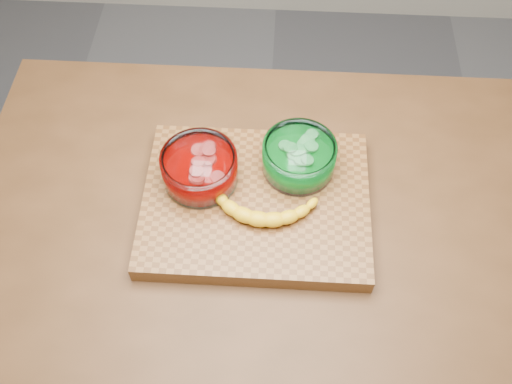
{
  "coord_description": "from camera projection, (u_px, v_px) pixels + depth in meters",
  "views": [
    {
      "loc": [
        0.04,
        -0.62,
        1.89
      ],
      "look_at": [
        0.0,
        0.0,
        0.96
      ],
      "focal_mm": 40.0,
      "sensor_mm": 36.0,
      "label": 1
    }
  ],
  "objects": [
    {
      "name": "ground",
      "position": [
        256.0,
        350.0,
        1.91
      ],
      "size": [
        3.5,
        3.5,
        0.0
      ],
      "primitive_type": "plane",
      "color": "#5E5E63",
      "rests_on": "ground"
    },
    {
      "name": "counter",
      "position": [
        256.0,
        296.0,
        1.54
      ],
      "size": [
        1.2,
        0.8,
        0.9
      ],
      "primitive_type": "cube",
      "color": "#4F2F17",
      "rests_on": "ground"
    },
    {
      "name": "cutting_board",
      "position": [
        256.0,
        203.0,
        1.15
      ],
      "size": [
        0.45,
        0.35,
        0.04
      ],
      "primitive_type": "cube",
      "color": "brown",
      "rests_on": "counter"
    },
    {
      "name": "bowl_red",
      "position": [
        200.0,
        168.0,
        1.13
      ],
      "size": [
        0.15,
        0.15,
        0.07
      ],
      "color": "white",
      "rests_on": "cutting_board"
    },
    {
      "name": "bowl_green",
      "position": [
        299.0,
        157.0,
        1.14
      ],
      "size": [
        0.15,
        0.15,
        0.07
      ],
      "color": "white",
      "rests_on": "cutting_board"
    },
    {
      "name": "banana",
      "position": [
        262.0,
        205.0,
        1.1
      ],
      "size": [
        0.25,
        0.12,
        0.03
      ],
      "primitive_type": null,
      "color": "yellow",
      "rests_on": "cutting_board"
    }
  ]
}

